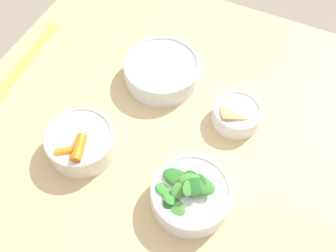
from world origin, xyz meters
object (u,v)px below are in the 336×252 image
ruler (24,63)px  bowl_greens (190,194)px  bowl_cookies (237,113)px  bowl_beans_hotdog (162,71)px  bowl_carrots (81,142)px

ruler → bowl_greens: bearing=-106.8°
bowl_greens → bowl_cookies: 0.23m
bowl_greens → bowl_beans_hotdog: 0.33m
ruler → bowl_carrots: bearing=-118.9°
bowl_cookies → ruler: 0.56m
bowl_beans_hotdog → ruler: (-0.11, 0.34, -0.02)m
bowl_carrots → bowl_greens: bearing=-92.4°
bowl_carrots → bowl_beans_hotdog: bearing=-15.1°
bowl_carrots → bowl_cookies: bowl_carrots is taller
bowl_carrots → bowl_cookies: size_ratio=1.34×
bowl_carrots → ruler: bowl_carrots is taller
bowl_beans_hotdog → ruler: bowl_beans_hotdog is taller
bowl_greens → bowl_beans_hotdog: (0.27, 0.19, -0.01)m
bowl_beans_hotdog → ruler: 0.36m
bowl_carrots → bowl_beans_hotdog: size_ratio=0.81×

